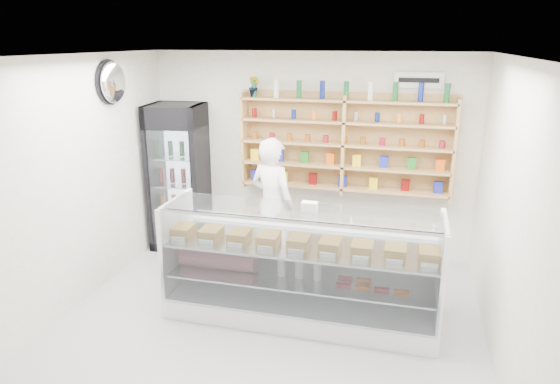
# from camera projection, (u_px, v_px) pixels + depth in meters

# --- Properties ---
(room) EXTENTS (5.00, 5.00, 5.00)m
(room) POSITION_uv_depth(u_px,v_px,m) (257.00, 211.00, 4.68)
(room) COLOR #AAABB0
(room) RESTS_ON ground
(display_counter) EXTENTS (2.91, 0.87, 1.27)m
(display_counter) POSITION_uv_depth(u_px,v_px,m) (300.00, 288.00, 5.44)
(display_counter) COLOR white
(display_counter) RESTS_ON floor
(shop_worker) EXTENTS (0.76, 0.64, 1.78)m
(shop_worker) POSITION_uv_depth(u_px,v_px,m) (272.00, 205.00, 6.47)
(shop_worker) COLOR white
(shop_worker) RESTS_ON floor
(drinks_cooler) EXTENTS (0.82, 0.80, 2.09)m
(drinks_cooler) POSITION_uv_depth(u_px,v_px,m) (179.00, 176.00, 7.20)
(drinks_cooler) COLOR black
(drinks_cooler) RESTS_ON floor
(wall_shelving) EXTENTS (2.84, 0.28, 1.33)m
(wall_shelving) POSITION_uv_depth(u_px,v_px,m) (344.00, 145.00, 6.67)
(wall_shelving) COLOR tan
(wall_shelving) RESTS_ON back_wall
(potted_plant) EXTENTS (0.19, 0.18, 0.28)m
(potted_plant) POSITION_uv_depth(u_px,v_px,m) (254.00, 86.00, 6.75)
(potted_plant) COLOR #1E6626
(potted_plant) RESTS_ON wall_shelving
(security_mirror) EXTENTS (0.15, 0.50, 0.50)m
(security_mirror) POSITION_uv_depth(u_px,v_px,m) (113.00, 82.00, 6.00)
(security_mirror) COLOR silver
(security_mirror) RESTS_ON left_wall
(wall_sign) EXTENTS (0.62, 0.03, 0.20)m
(wall_sign) POSITION_uv_depth(u_px,v_px,m) (419.00, 80.00, 6.32)
(wall_sign) COLOR white
(wall_sign) RESTS_ON back_wall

